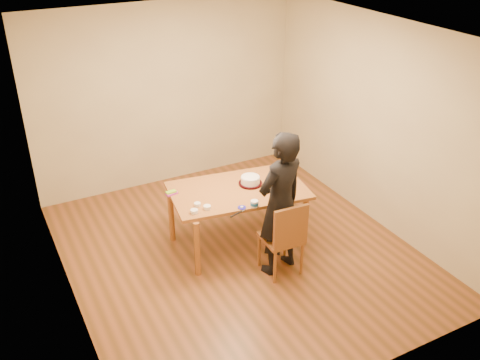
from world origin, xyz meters
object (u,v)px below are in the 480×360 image
dining_table (238,191)px  dining_chair (281,238)px  cake (250,180)px  cake_plate (250,183)px  person (280,204)px

dining_table → dining_chair: bearing=-70.5°
dining_chair → cake: size_ratio=1.79×
cake → cake_plate: bearing=0.0°
dining_table → cake_plate: size_ratio=5.59×
dining_chair → cake: bearing=90.1°
cake_plate → cake: (0.00, 0.00, 0.05)m
dining_table → dining_chair: 0.84m
dining_table → cake_plate: (0.19, 0.04, 0.03)m
cake → person: (-0.04, -0.77, 0.06)m
dining_chair → dining_table: bearing=104.1°
dining_chair → cake_plate: size_ratio=1.44×
cake_plate → person: 0.78m
cake → person: bearing=-93.2°
dining_chair → cake_plate: 0.87m
cake → person: 0.77m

